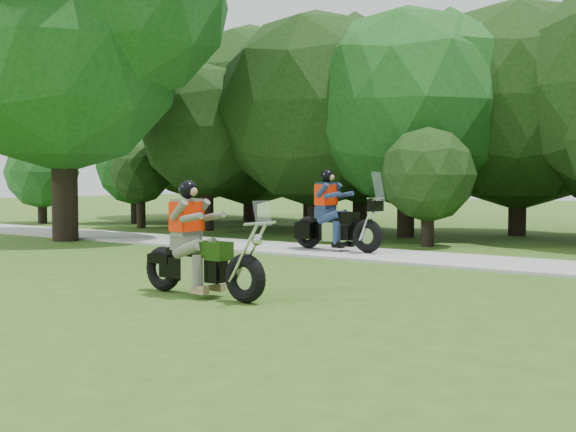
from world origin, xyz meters
The scene contains 6 objects.
ground centered at (0.00, 0.00, 0.00)m, with size 100.00×100.00×0.00m, color #325819.
walkway centered at (0.00, 8.00, 0.03)m, with size 60.00×2.20×0.06m, color #ACACA6.
tree_line centered at (0.35, 14.44, 3.64)m, with size 39.57×12.50×7.57m.
big_tree_west centered at (-10.54, 6.85, 5.76)m, with size 8.64×6.56×9.96m.
chopper_motorcycle centered at (-1.45, 1.93, 0.60)m, with size 2.29×0.61×1.64m.
touring_motorcycle centered at (-3.10, 8.05, 0.71)m, with size 2.37×0.76×1.80m.
Camera 1 is at (5.54, -5.49, 1.66)m, focal length 45.00 mm.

